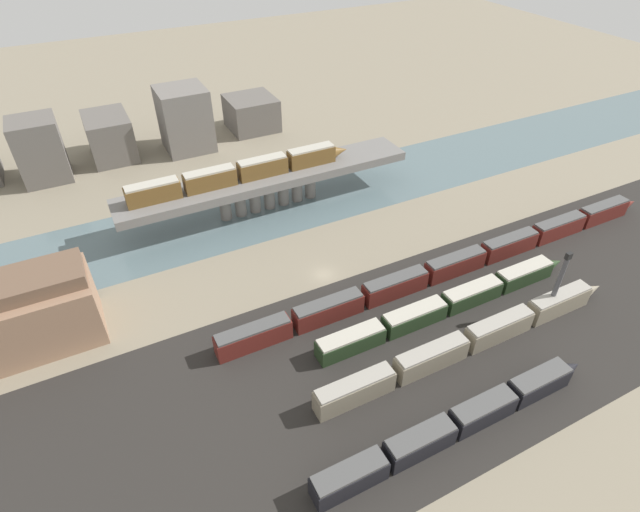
# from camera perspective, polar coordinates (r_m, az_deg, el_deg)

# --- Properties ---
(ground_plane) EXTENTS (400.00, 400.00, 0.00)m
(ground_plane) POSITION_cam_1_polar(r_m,az_deg,el_deg) (96.13, 0.43, -2.12)
(ground_plane) COLOR gray
(railbed_yard) EXTENTS (280.00, 42.00, 0.01)m
(railbed_yard) POSITION_cam_1_polar(r_m,az_deg,el_deg) (81.76, 8.32, -11.81)
(railbed_yard) COLOR #282623
(railbed_yard) RESTS_ON ground
(river_water) EXTENTS (320.00, 24.30, 0.01)m
(river_water) POSITION_cam_1_polar(r_m,az_deg,el_deg) (116.32, -5.74, 5.61)
(river_water) COLOR slate
(river_water) RESTS_ON ground
(bridge) EXTENTS (66.71, 9.85, 8.50)m
(bridge) POSITION_cam_1_polar(r_m,az_deg,el_deg) (112.87, -5.96, 8.51)
(bridge) COLOR slate
(bridge) RESTS_ON ground
(train_on_bridge) EXTENTS (50.05, 3.13, 4.05)m
(train_on_bridge) POSITION_cam_1_polar(r_m,az_deg,el_deg) (109.51, -8.83, 9.50)
(train_on_bridge) COLOR brown
(train_on_bridge) RESTS_ON bridge
(train_yard_near) EXTENTS (45.64, 3.14, 3.75)m
(train_yard_near) POSITION_cam_1_polar(r_m,az_deg,el_deg) (74.57, 15.64, -17.86)
(train_yard_near) COLOR black
(train_yard_near) RESTS_ON ground
(train_yard_mid) EXTENTS (57.88, 2.83, 4.13)m
(train_yard_mid) POSITION_cam_1_polar(r_m,az_deg,el_deg) (84.82, 17.02, -9.13)
(train_yard_mid) COLOR gray
(train_yard_mid) RESTS_ON ground
(train_yard_far) EXTENTS (53.02, 3.17, 3.48)m
(train_yard_far) POSITION_cam_1_polar(r_m,az_deg,el_deg) (90.70, 14.71, -5.18)
(train_yard_far) COLOR #23381E
(train_yard_far) RESTS_ON ground
(train_yard_outer) EXTENTS (99.20, 2.90, 4.03)m
(train_yard_outer) POSITION_cam_1_polar(r_m,az_deg,el_deg) (99.55, 15.79, -0.72)
(train_yard_outer) COLOR #5B1E19
(train_yard_outer) RESTS_ON ground
(warehouse_building) EXTENTS (25.41, 11.96, 13.22)m
(warehouse_building) POSITION_cam_1_polar(r_m,az_deg,el_deg) (92.37, -31.93, -6.03)
(warehouse_building) COLOR #937056
(warehouse_building) RESTS_ON ground
(signal_tower) EXTENTS (1.00, 0.83, 13.24)m
(signal_tower) POSITION_cam_1_polar(r_m,az_deg,el_deg) (92.97, 25.53, -2.92)
(signal_tower) COLOR #4C4C51
(signal_tower) RESTS_ON ground
(city_block_left) EXTENTS (10.69, 10.88, 15.45)m
(city_block_left) POSITION_cam_1_polar(r_m,az_deg,el_deg) (141.35, -29.37, 10.52)
(city_block_left) COLOR #605B56
(city_block_left) RESTS_ON ground
(city_block_center) EXTENTS (10.90, 15.38, 11.32)m
(city_block_center) POSITION_cam_1_polar(r_m,az_deg,el_deg) (146.70, -22.88, 12.47)
(city_block_center) COLOR #605B56
(city_block_center) RESTS_ON ground
(city_block_right) EXTENTS (12.52, 12.55, 16.76)m
(city_block_right) POSITION_cam_1_polar(r_m,az_deg,el_deg) (143.94, -15.18, 14.86)
(city_block_right) COLOR slate
(city_block_right) RESTS_ON ground
(city_block_far_right) EXTENTS (13.49, 13.69, 9.35)m
(city_block_far_right) POSITION_cam_1_polar(r_m,az_deg,el_deg) (154.36, -7.83, 15.87)
(city_block_far_right) COLOR #605B56
(city_block_far_right) RESTS_ON ground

